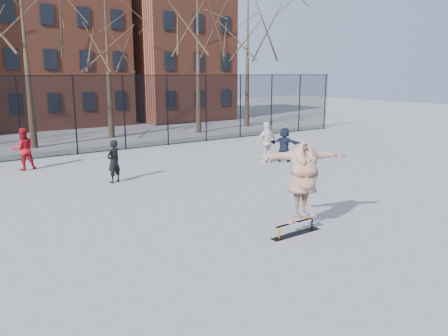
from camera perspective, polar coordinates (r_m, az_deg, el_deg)
ground at (r=12.78m, az=5.22°, el=-6.37°), size 100.00×100.00×0.00m
skate_rail at (r=11.54m, az=9.40°, el=-7.87°), size 1.57×0.24×0.34m
skateboard at (r=11.58m, az=10.13°, el=-6.45°), size 0.87×0.21×0.10m
skater at (r=11.30m, az=10.32°, el=-1.55°), size 2.44×1.52×1.93m
bystander_black at (r=16.98m, az=-14.20°, el=0.84°), size 0.70×0.61×1.63m
bystander_red at (r=20.50m, az=-24.71°, el=2.26°), size 0.89×0.71×1.81m
bystander_white at (r=20.20m, az=5.61°, el=3.34°), size 1.14×0.52×1.90m
bystander_navy at (r=20.59m, az=7.88°, el=3.06°), size 1.34×1.45×1.62m
fence at (r=23.64m, az=-15.66°, el=6.95°), size 34.03×0.07×4.00m
tree_row at (r=27.62m, az=-19.88°, el=18.43°), size 33.66×7.46×10.67m
rowhouses at (r=36.29m, az=-22.09°, el=14.58°), size 29.00×7.00×13.00m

